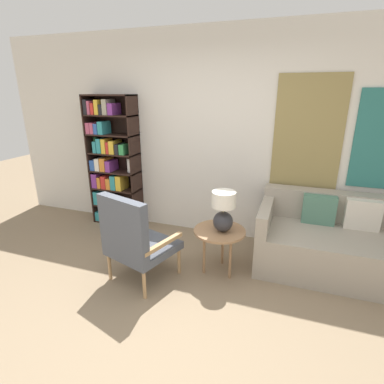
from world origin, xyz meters
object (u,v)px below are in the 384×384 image
table_lamp (223,210)px  bookshelf (111,164)px  armchair (134,238)px  couch (337,243)px  side_table (220,234)px

table_lamp → bookshelf: bearing=157.0°
armchair → couch: size_ratio=0.57×
couch → side_table: bearing=-158.1°
couch → table_lamp: table_lamp is taller
table_lamp → armchair: bearing=-149.7°
armchair → table_lamp: (0.81, 0.47, 0.23)m
bookshelf → armchair: bookshelf is taller
couch → table_lamp: (-1.20, -0.51, 0.43)m
bookshelf → armchair: 1.72m
bookshelf → couch: 3.17m
armchair → side_table: size_ratio=1.75×
armchair → side_table: bearing=32.0°
armchair → couch: bearing=26.0°
table_lamp → couch: bearing=22.9°
couch → table_lamp: 1.37m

